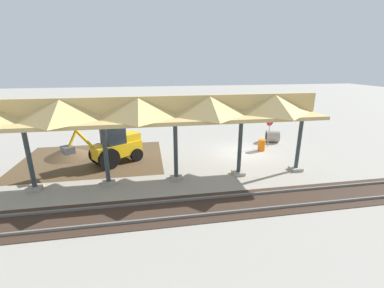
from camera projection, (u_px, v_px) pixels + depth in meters
The scene contains 9 objects.
ground_plane at pixel (243, 153), 19.64m from camera, with size 120.00×120.00×0.00m, color #9E998E.
dirt_work_zone at pixel (92, 159), 18.32m from camera, with size 9.77×7.00×0.01m, color brown.
platform_canopy at pixel (139, 110), 13.63m from camera, with size 20.45×3.20×4.90m.
rail_tracks at pixel (293, 198), 12.96m from camera, with size 60.00×2.58×0.15m.
stop_sign at pixel (270, 125), 20.49m from camera, with size 0.73×0.28×2.53m.
backhoe at pixel (115, 145), 17.28m from camera, with size 4.80×3.77×2.82m.
dirt_mound at pixel (68, 156), 18.89m from camera, with size 6.36×6.36×1.51m, color brown.
concrete_pipe at pixel (272, 136), 22.19m from camera, with size 1.30×1.28×1.03m.
traffic_barrel at pixel (262, 145), 20.01m from camera, with size 0.56×0.56×0.90m, color orange.
Camera 1 is at (7.04, 17.57, 6.58)m, focal length 24.00 mm.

